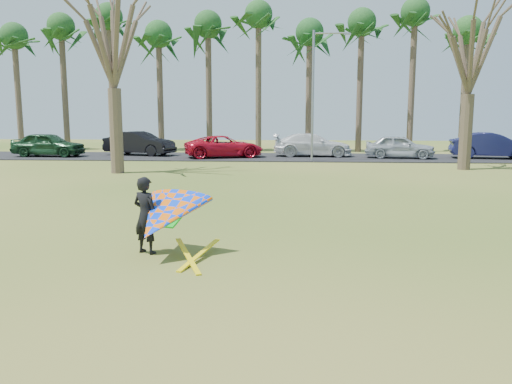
# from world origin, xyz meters

# --- Properties ---
(ground) EXTENTS (100.00, 100.00, 0.00)m
(ground) POSITION_xyz_m (0.00, 0.00, 0.00)
(ground) COLOR #275312
(ground) RESTS_ON ground
(parking_strip) EXTENTS (46.00, 7.00, 0.06)m
(parking_strip) POSITION_xyz_m (0.00, 25.00, 0.03)
(parking_strip) COLOR black
(parking_strip) RESTS_ON ground
(palm_0) EXTENTS (4.84, 4.84, 10.84)m
(palm_0) POSITION_xyz_m (-22.00, 31.00, 9.17)
(palm_0) COLOR brown
(palm_0) RESTS_ON ground
(palm_1) EXTENTS (4.84, 4.84, 11.54)m
(palm_1) POSITION_xyz_m (-18.00, 31.00, 9.85)
(palm_1) COLOR #483C2B
(palm_1) RESTS_ON ground
(palm_2) EXTENTS (4.84, 4.84, 12.24)m
(palm_2) POSITION_xyz_m (-14.00, 31.00, 10.52)
(palm_2) COLOR brown
(palm_2) RESTS_ON ground
(palm_3) EXTENTS (4.84, 4.84, 10.84)m
(palm_3) POSITION_xyz_m (-10.00, 31.00, 9.17)
(palm_3) COLOR #46372A
(palm_3) RESTS_ON ground
(palm_4) EXTENTS (4.84, 4.84, 11.54)m
(palm_4) POSITION_xyz_m (-6.00, 31.00, 9.85)
(palm_4) COLOR #4F3D2F
(palm_4) RESTS_ON ground
(palm_5) EXTENTS (4.84, 4.84, 12.24)m
(palm_5) POSITION_xyz_m (-2.00, 31.00, 10.52)
(palm_5) COLOR #4A3C2C
(palm_5) RESTS_ON ground
(palm_6) EXTENTS (4.84, 4.84, 10.84)m
(palm_6) POSITION_xyz_m (2.00, 31.00, 9.17)
(palm_6) COLOR #4B3C2D
(palm_6) RESTS_ON ground
(palm_7) EXTENTS (4.84, 4.84, 11.54)m
(palm_7) POSITION_xyz_m (6.00, 31.00, 9.85)
(palm_7) COLOR #4A392C
(palm_7) RESTS_ON ground
(palm_8) EXTENTS (4.84, 4.84, 12.24)m
(palm_8) POSITION_xyz_m (10.00, 31.00, 10.52)
(palm_8) COLOR #503D30
(palm_8) RESTS_ON ground
(palm_9) EXTENTS (4.84, 4.84, 10.84)m
(palm_9) POSITION_xyz_m (14.00, 31.00, 9.17)
(palm_9) COLOR #483B2B
(palm_9) RESTS_ON ground
(bare_tree_left) EXTENTS (6.60, 6.60, 9.70)m
(bare_tree_left) POSITION_xyz_m (-8.00, 15.00, 6.92)
(bare_tree_left) COLOR #4B3D2D
(bare_tree_left) RESTS_ON ground
(bare_tree_right) EXTENTS (6.27, 6.27, 9.21)m
(bare_tree_right) POSITION_xyz_m (10.00, 18.00, 6.57)
(bare_tree_right) COLOR #46392A
(bare_tree_right) RESTS_ON ground
(streetlight) EXTENTS (2.28, 0.18, 8.00)m
(streetlight) POSITION_xyz_m (2.16, 22.00, 4.46)
(streetlight) COLOR gray
(streetlight) RESTS_ON ground
(car_0) EXTENTS (4.93, 2.09, 1.66)m
(car_0) POSITION_xyz_m (-16.14, 24.05, 0.89)
(car_0) COLOR #16381E
(car_0) RESTS_ON parking_strip
(car_1) EXTENTS (5.41, 3.09, 1.69)m
(car_1) POSITION_xyz_m (-10.17, 25.64, 0.90)
(car_1) COLOR black
(car_1) RESTS_ON parking_strip
(car_2) EXTENTS (5.82, 4.12, 1.47)m
(car_2) POSITION_xyz_m (-3.85, 24.17, 0.80)
(car_2) COLOR red
(car_2) RESTS_ON parking_strip
(car_3) EXTENTS (5.44, 2.23, 1.58)m
(car_3) POSITION_xyz_m (2.17, 25.57, 0.85)
(car_3) COLOR silver
(car_3) RESTS_ON parking_strip
(car_4) EXTENTS (4.76, 2.59, 1.54)m
(car_4) POSITION_xyz_m (7.91, 24.47, 0.83)
(car_4) COLOR #A2AAB0
(car_4) RESTS_ON parking_strip
(car_5) EXTENTS (5.40, 2.60, 1.71)m
(car_5) POSITION_xyz_m (13.91, 24.62, 0.91)
(car_5) COLOR #161944
(car_5) RESTS_ON parking_strip
(kite_flyer) EXTENTS (2.13, 2.39, 2.02)m
(kite_flyer) POSITION_xyz_m (-1.79, 0.28, 0.84)
(kite_flyer) COLOR black
(kite_flyer) RESTS_ON ground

